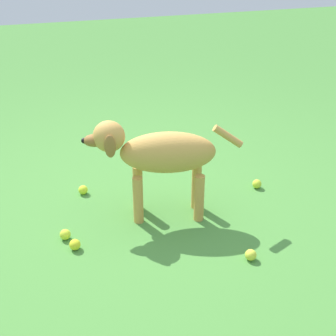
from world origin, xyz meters
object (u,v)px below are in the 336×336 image
at_px(tennis_ball_2, 257,184).
at_px(tennis_ball_3, 251,255).
at_px(tennis_ball_1, 83,190).
at_px(tennis_ball_4, 75,245).
at_px(dog, 159,154).
at_px(tennis_ball_0, 65,234).

height_order(tennis_ball_2, tennis_ball_3, same).
bearing_deg(tennis_ball_1, tennis_ball_4, 76.60).
xyz_separation_m(dog, tennis_ball_4, (0.58, 0.20, -0.41)).
bearing_deg(tennis_ball_4, tennis_ball_2, -167.21).
distance_m(dog, tennis_ball_1, 0.73).
bearing_deg(tennis_ball_4, tennis_ball_1, -103.40).
height_order(tennis_ball_0, tennis_ball_2, same).
height_order(tennis_ball_3, tennis_ball_4, same).
relative_size(tennis_ball_0, tennis_ball_2, 1.00).
relative_size(tennis_ball_2, tennis_ball_4, 1.00).
bearing_deg(tennis_ball_0, tennis_ball_2, -172.32).
height_order(dog, tennis_ball_0, dog).
relative_size(tennis_ball_1, tennis_ball_3, 1.00).
relative_size(tennis_ball_0, tennis_ball_4, 1.00).
bearing_deg(tennis_ball_1, tennis_ball_3, 127.34).
bearing_deg(dog, tennis_ball_0, 22.21).
xyz_separation_m(dog, tennis_ball_3, (-0.35, 0.61, -0.41)).
bearing_deg(tennis_ball_3, dog, -60.01).
relative_size(tennis_ball_1, tennis_ball_4, 1.00).
relative_size(tennis_ball_1, tennis_ball_2, 1.00).
bearing_deg(tennis_ball_3, tennis_ball_2, -120.42).
xyz_separation_m(tennis_ball_0, tennis_ball_3, (-0.98, 0.53, 0.00)).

